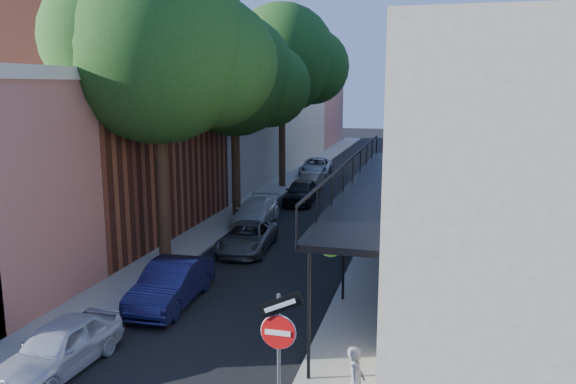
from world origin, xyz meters
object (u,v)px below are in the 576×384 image
Objects in this scene: sign_post at (279,338)px; parked_car_f at (310,182)px; oak_far at (290,61)px; pedestrian at (356,383)px; parked_car_b at (171,284)px; parked_car_d at (256,212)px; oak_near at (171,52)px; parked_car_e at (301,192)px; parked_car_a at (60,346)px; parked_car_g at (316,167)px; parked_car_c at (247,237)px; oak_mid at (243,78)px.

sign_post is 25.88m from parked_car_f.
oak_far is 7.62× the size of pedestrian.
parked_car_d is (-0.62, 10.53, -0.07)m from parked_car_b.
oak_near is 2.84× the size of parked_car_e.
parked_car_a is at bearing -92.18° from parked_car_d.
sign_post is at bearing -54.91° from oak_near.
parked_car_g is at bearing 88.68° from parked_car_d.
parked_car_g is at bearing 89.29° from parked_car_b.
parked_car_a is 14.97m from parked_car_d.
parked_car_d is 16.90m from pedestrian.
parked_car_c reaches higher than parked_car_f.
oak_near is 7.92m from parked_car_c.
sign_post is 21.86m from parked_car_e.
parked_car_b is at bearing -85.85° from oak_far.
parked_car_b is (1.52, -3.73, -7.20)m from oak_near.
parked_car_c is (1.95, -14.67, -7.69)m from oak_far.
parked_car_b is at bearing -87.96° from parked_car_f.
parked_car_a is (-5.74, 1.12, -1.42)m from sign_post.
oak_far is (0.01, 17.01, 0.38)m from oak_near.
parked_car_g is at bearing 86.68° from oak_mid.
parked_car_a is 20.26m from parked_car_e.
parked_car_b is 25.80m from parked_car_g.
parked_car_b is at bearing 132.03° from sign_post.
parked_car_f is at bearing 91.12° from parked_car_a.
parked_car_e is (1.97, 12.05, -7.19)m from oak_near.
pedestrian is (5.95, -10.91, 0.33)m from parked_car_c.
sign_post is at bearing -72.45° from parked_car_c.
parked_car_g is at bearing 81.51° from oak_far.
oak_near is 2.78× the size of parked_car_b.
parked_car_c is 13.75m from parked_car_f.
sign_post is 0.87× the size of parked_car_f.
parked_car_d is at bearing 91.01° from parked_car_b.
parked_car_a is 0.89× the size of parked_car_e.
sign_post is 0.25× the size of oak_far.
pedestrian is at bearing -39.50° from parked_car_b.
parked_car_g is at bearing 89.62° from parked_car_c.
sign_post is 31.90m from parked_car_g.
parked_car_a is at bearing -88.23° from oak_far.
parked_car_c is (1.97, 2.34, -7.31)m from oak_near.
oak_near is at bearing -97.31° from parked_car_g.
parked_car_b is at bearing -67.88° from oak_near.
oak_near is 13.60m from pedestrian.
oak_near is (-6.53, 9.29, 5.84)m from sign_post.
oak_near is 14.17m from parked_car_e.
oak_mid reaches higher than parked_car_f.
pedestrian is (7.13, -0.41, 0.29)m from parked_car_a.
oak_mid is 2.43× the size of parked_car_d.
oak_far is 16.68m from parked_car_c.
oak_mid reaches higher than parked_car_b.
sign_post is 1.91× the size of pedestrian.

